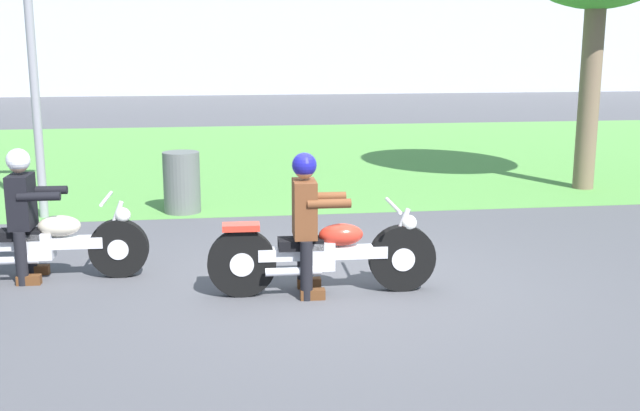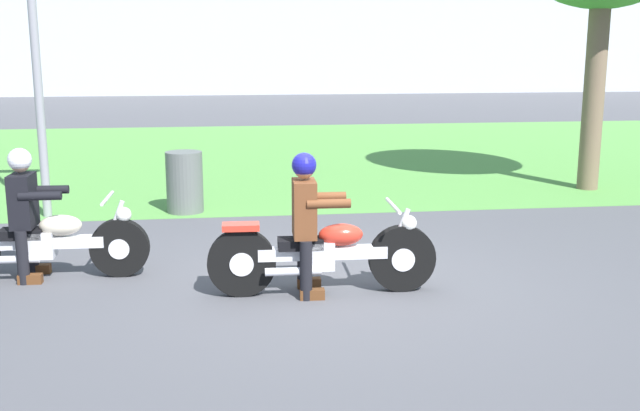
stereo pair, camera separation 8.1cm
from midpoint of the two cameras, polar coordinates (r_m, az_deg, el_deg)
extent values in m
plane|color=#4C4C51|center=(7.89, 0.76, -6.06)|extent=(120.00, 120.00, 0.00)
cube|color=#549342|center=(16.97, -4.07, 3.75)|extent=(60.00, 12.00, 0.01)
cylinder|color=black|center=(7.73, 5.81, -3.90)|extent=(0.67, 0.14, 0.67)
cylinder|color=silver|center=(7.73, 5.81, -3.90)|extent=(0.24, 0.15, 0.23)
cylinder|color=black|center=(7.57, -6.13, -4.27)|extent=(0.67, 0.14, 0.67)
cylinder|color=silver|center=(7.57, -6.13, -4.27)|extent=(0.24, 0.15, 0.23)
cube|color=silver|center=(7.59, -0.09, -3.53)|extent=(1.28, 0.18, 0.12)
cube|color=silver|center=(7.59, -0.47, -3.68)|extent=(0.33, 0.25, 0.28)
ellipsoid|color=red|center=(7.56, 1.26, -2.17)|extent=(0.45, 0.25, 0.22)
cube|color=black|center=(7.54, -1.76, -2.84)|extent=(0.45, 0.25, 0.10)
cube|color=red|center=(7.47, -6.19, -1.58)|extent=(0.37, 0.21, 0.06)
cylinder|color=silver|center=(7.66, 5.48, -2.12)|extent=(0.25, 0.06, 0.53)
cylinder|color=silver|center=(7.58, 5.16, -0.01)|extent=(0.06, 0.66, 0.04)
sphere|color=white|center=(7.66, 6.31, -1.30)|extent=(0.16, 0.16, 0.16)
cylinder|color=silver|center=(7.47, -2.27, -4.92)|extent=(0.55, 0.10, 0.08)
cylinder|color=black|center=(7.78, -1.56, -4.08)|extent=(0.12, 0.12, 0.59)
cube|color=#593319|center=(7.85, -1.11, -5.77)|extent=(0.24, 0.11, 0.10)
cylinder|color=black|center=(7.43, -1.33, -4.85)|extent=(0.12, 0.12, 0.59)
cube|color=#593319|center=(7.51, -0.86, -6.60)|extent=(0.24, 0.11, 0.10)
cube|color=brown|center=(7.46, -1.47, -0.24)|extent=(0.23, 0.39, 0.56)
cylinder|color=brown|center=(7.63, 0.06, 0.66)|extent=(0.42, 0.10, 0.09)
cylinder|color=brown|center=(7.30, 0.36, 0.13)|extent=(0.42, 0.10, 0.09)
sphere|color=tan|center=(7.39, -1.49, 2.79)|extent=(0.20, 0.20, 0.20)
sphere|color=navy|center=(7.38, -1.49, 3.02)|extent=(0.24, 0.24, 0.24)
cylinder|color=black|center=(8.43, -14.97, -3.09)|extent=(0.63, 0.14, 0.62)
cylinder|color=silver|center=(8.43, -14.97, -3.09)|extent=(0.22, 0.15, 0.22)
cube|color=silver|center=(8.56, -20.14, -2.64)|extent=(1.24, 0.18, 0.12)
cube|color=silver|center=(8.58, -20.45, -2.77)|extent=(0.33, 0.25, 0.28)
ellipsoid|color=beige|center=(8.48, -19.05, -1.44)|extent=(0.45, 0.25, 0.22)
cube|color=black|center=(8.59, -21.61, -2.01)|extent=(0.45, 0.25, 0.10)
cylinder|color=silver|center=(8.37, -15.40, -1.44)|extent=(0.25, 0.06, 0.53)
cylinder|color=silver|center=(8.32, -15.85, 0.50)|extent=(0.06, 0.66, 0.04)
sphere|color=white|center=(8.33, -14.69, -0.69)|extent=(0.16, 0.16, 0.16)
cylinder|color=silver|center=(8.54, -22.25, -3.80)|extent=(0.55, 0.10, 0.08)
cylinder|color=black|center=(8.80, -20.96, -3.05)|extent=(0.12, 0.12, 0.56)
cube|color=#593319|center=(8.85, -20.47, -4.49)|extent=(0.24, 0.11, 0.10)
cylinder|color=black|center=(8.47, -21.55, -3.68)|extent=(0.12, 0.12, 0.56)
cube|color=#593319|center=(8.51, -21.04, -5.17)|extent=(0.24, 0.11, 0.10)
cube|color=black|center=(8.51, -21.53, 0.28)|extent=(0.23, 0.39, 0.56)
cylinder|color=black|center=(8.60, -19.87, 1.07)|extent=(0.42, 0.10, 0.09)
cylinder|color=black|center=(8.28, -20.41, 0.62)|extent=(0.42, 0.10, 0.09)
sphere|color=#D8A884|center=(8.44, -21.74, 2.94)|extent=(0.20, 0.20, 0.20)
sphere|color=silver|center=(8.44, -21.76, 3.14)|extent=(0.24, 0.24, 0.24)
cylinder|color=brown|center=(13.66, 19.19, 7.64)|extent=(0.35, 0.35, 3.11)
cylinder|color=gray|center=(11.39, -20.90, 11.96)|extent=(0.12, 0.12, 5.17)
cylinder|color=#595E5B|center=(11.37, -10.43, 1.70)|extent=(0.53, 0.53, 0.89)
camera|label=1|loc=(0.04, -90.30, -0.06)|focal=43.11mm
camera|label=2|loc=(0.04, 89.70, 0.06)|focal=43.11mm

